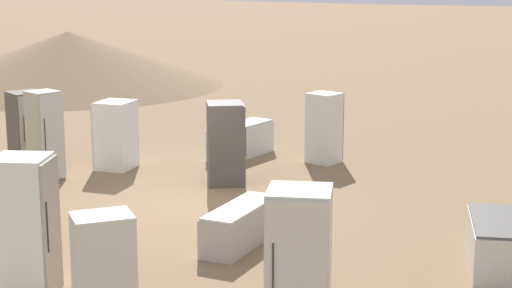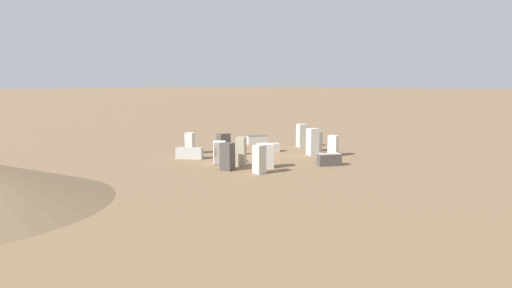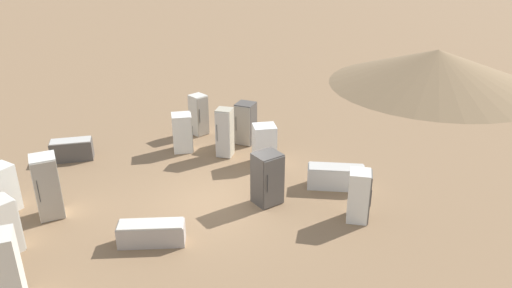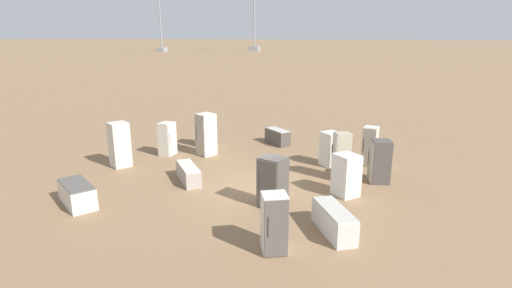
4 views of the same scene
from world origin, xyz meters
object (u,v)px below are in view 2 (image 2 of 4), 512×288
at_px(discarded_fridge_6, 333,146).
at_px(discarded_fridge_12, 317,141).
at_px(discarded_fridge_4, 190,143).
at_px(discarded_fridge_13, 302,135).
at_px(discarded_fridge_7, 223,145).
at_px(discarded_fridge_10, 312,142).
at_px(discarded_fridge_8, 220,153).
at_px(discarded_fridge_11, 329,159).
at_px(discarded_fridge_1, 267,156).
at_px(discarded_fridge_0, 190,153).
at_px(discarded_fridge_14, 259,159).
at_px(discarded_fridge_5, 257,140).
at_px(discarded_fridge_9, 227,157).
at_px(discarded_fridge_2, 268,147).
at_px(discarded_fridge_3, 241,152).

distance_m(discarded_fridge_6, discarded_fridge_12, 2.25).
xyz_separation_m(discarded_fridge_4, discarded_fridge_13, (8.14, -4.58, 0.16)).
height_order(discarded_fridge_7, discarded_fridge_10, discarded_fridge_10).
bearing_deg(discarded_fridge_8, discarded_fridge_4, -64.62).
distance_m(discarded_fridge_6, discarded_fridge_11, 3.63).
xyz_separation_m(discarded_fridge_1, discarded_fridge_4, (0.28, 7.55, 0.06)).
bearing_deg(discarded_fridge_11, discarded_fridge_8, -105.21).
bearing_deg(discarded_fridge_0, discarded_fridge_14, 53.35).
height_order(discarded_fridge_0, discarded_fridge_5, discarded_fridge_0).
xyz_separation_m(discarded_fridge_5, discarded_fridge_10, (-1.54, -6.52, 0.61)).
bearing_deg(discarded_fridge_10, discarded_fridge_13, 72.21).
bearing_deg(discarded_fridge_6, discarded_fridge_9, -112.92).
relative_size(discarded_fridge_6, discarded_fridge_13, 0.79).
xyz_separation_m(discarded_fridge_12, discarded_fridge_14, (-8.92, -1.56, 0.06)).
xyz_separation_m(discarded_fridge_1, discarded_fridge_6, (6.36, -1.09, 0.01)).
bearing_deg(discarded_fridge_11, discarded_fridge_9, -88.99).
relative_size(discarded_fridge_6, discarded_fridge_14, 0.89).
xyz_separation_m(discarded_fridge_8, discarded_fridge_9, (-1.03, -1.70, 0.08)).
height_order(discarded_fridge_5, discarded_fridge_13, discarded_fridge_13).
relative_size(discarded_fridge_2, discarded_fridge_12, 1.11).
relative_size(discarded_fridge_9, discarded_fridge_12, 1.06).
distance_m(discarded_fridge_0, discarded_fridge_7, 2.50).
bearing_deg(discarded_fridge_12, discarded_fridge_8, 77.63).
xyz_separation_m(discarded_fridge_3, discarded_fridge_5, (7.88, 5.21, -0.55)).
bearing_deg(discarded_fridge_12, discarded_fridge_5, 3.55).
height_order(discarded_fridge_1, discarded_fridge_4, discarded_fridge_4).
relative_size(discarded_fridge_1, discarded_fridge_8, 0.99).
height_order(discarded_fridge_1, discarded_fridge_11, discarded_fridge_1).
bearing_deg(discarded_fridge_11, discarded_fridge_3, -99.09).
height_order(discarded_fridge_11, discarded_fridge_14, discarded_fridge_14).
xyz_separation_m(discarded_fridge_3, discarded_fridge_13, (9.07, 1.39, 0.03)).
xyz_separation_m(discarded_fridge_2, discarded_fridge_4, (-4.53, 3.85, 0.47)).
bearing_deg(discarded_fridge_2, discarded_fridge_11, -146.69).
height_order(discarded_fridge_11, discarded_fridge_12, discarded_fridge_12).
relative_size(discarded_fridge_12, discarded_fridge_13, 0.82).
distance_m(discarded_fridge_10, discarded_fridge_13, 3.84).
height_order(discarded_fridge_4, discarded_fridge_5, discarded_fridge_4).
xyz_separation_m(discarded_fridge_7, discarded_fridge_10, (4.57, -4.60, 0.14)).
bearing_deg(discarded_fridge_7, discarded_fridge_3, -101.19).
distance_m(discarded_fridge_3, discarded_fridge_9, 1.41).
bearing_deg(discarded_fridge_0, discarded_fridge_12, 116.41).
bearing_deg(discarded_fridge_7, discarded_fridge_11, -58.30).
bearing_deg(discarded_fridge_2, discarded_fridge_7, 120.94).
bearing_deg(discarded_fridge_13, discarded_fridge_11, -12.93).
height_order(discarded_fridge_0, discarded_fridge_12, discarded_fridge_12).
xyz_separation_m(discarded_fridge_5, discarded_fridge_11, (-4.15, -9.41, 0.02)).
relative_size(discarded_fridge_12, discarded_fridge_14, 0.93).
height_order(discarded_fridge_9, discarded_fridge_10, discarded_fridge_10).
distance_m(discarded_fridge_1, discarded_fridge_10, 5.71).
xyz_separation_m(discarded_fridge_10, discarded_fridge_12, (1.66, 0.66, -0.20)).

